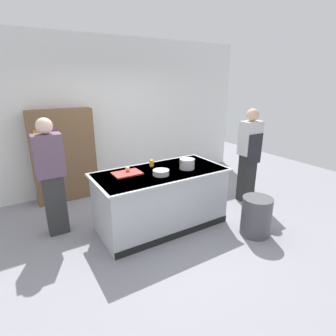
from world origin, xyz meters
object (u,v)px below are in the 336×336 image
person_guest (51,175)px  bookshelf (64,156)px  juice_cup (152,163)px  onion (128,169)px  stock_pot (187,164)px  person_chef (249,153)px  mixing_bowl (161,172)px  trash_bin (256,216)px

person_guest → bookshelf: size_ratio=1.01×
juice_cup → bookshelf: 1.83m
juice_cup → onion: bearing=-168.9°
person_guest → bookshelf: person_guest is taller
bookshelf → person_guest: bearing=-109.1°
stock_pot → person_chef: (1.44, 0.08, -0.06)m
mixing_bowl → juice_cup: bearing=79.4°
stock_pot → juice_cup: bearing=135.8°
onion → bookshelf: (-0.57, 1.60, -0.10)m
trash_bin → person_guest: bearing=147.3°
person_guest → stock_pot: bearing=69.9°
stock_pot → trash_bin: stock_pot is taller
mixing_bowl → onion: bearing=137.2°
trash_bin → person_chef: bearing=49.6°
stock_pot → juice_cup: (-0.40, 0.39, -0.03)m
trash_bin → person_guest: size_ratio=0.34×
onion → mixing_bowl: onion is taller
mixing_bowl → person_chef: 1.93m
mixing_bowl → person_guest: size_ratio=0.14×
mixing_bowl → person_chef: person_chef is taller
juice_cup → bookshelf: size_ratio=0.06×
onion → juice_cup: 0.45m
onion → bookshelf: bookshelf is taller
person_guest → bookshelf: bearing=162.8°
trash_bin → person_guest: person_guest is taller
onion → trash_bin: (1.50, -1.15, -0.66)m
onion → mixing_bowl: (0.36, -0.34, -0.02)m
juice_cup → person_chef: (1.85, -0.31, -0.04)m
person_chef → person_guest: 3.33m
onion → stock_pot: stock_pot is taller
stock_pot → person_guest: size_ratio=0.17×
onion → stock_pot: size_ratio=0.24×
juice_cup → bookshelf: bookshelf is taller
person_chef → bookshelf: person_chef is taller
juice_cup → mixing_bowl: bearing=-100.6°
onion → trash_bin: bearing=-37.6°
stock_pot → trash_bin: bearing=-52.4°
stock_pot → bookshelf: (-1.42, 1.90, -0.13)m
person_chef → bookshelf: bearing=74.9°
mixing_bowl → person_guest: bearing=150.0°
juice_cup → trash_bin: juice_cup is taller
mixing_bowl → trash_bin: bearing=-35.7°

